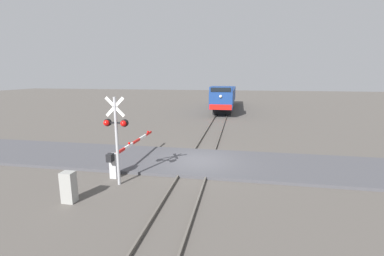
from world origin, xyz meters
name	(u,v)px	position (x,y,z in m)	size (l,w,h in m)	color
ground_plane	(199,163)	(0.00, 0.00, 0.00)	(160.00, 160.00, 0.00)	#514C47
rail_track_left	(187,161)	(-0.72, 0.00, 0.07)	(0.08, 80.00, 0.15)	#59544C
rail_track_right	(211,162)	(0.72, 0.00, 0.07)	(0.08, 80.00, 0.15)	#59544C
road_surface	(199,162)	(0.00, 0.00, 0.08)	(36.00, 5.08, 0.16)	#47474C
locomotive	(225,97)	(0.00, 26.10, 1.99)	(2.88, 18.96, 3.83)	black
crossing_signal	(116,131)	(-3.34, -3.87, 2.67)	(1.18, 0.33, 4.27)	#ADADB2
crossing_gate	(121,156)	(-3.96, -2.25, 0.88)	(0.36, 6.40, 1.40)	silver
utility_cabinet	(69,187)	(-4.56, -5.93, 0.66)	(0.53, 0.44, 1.32)	#999993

